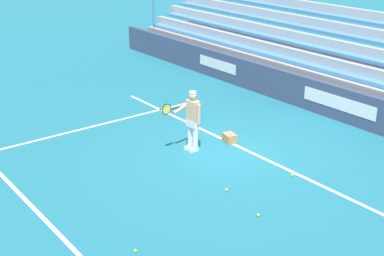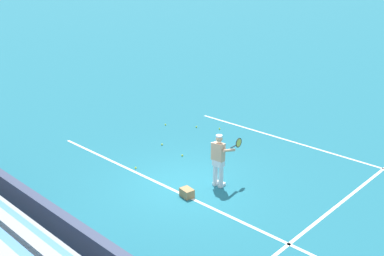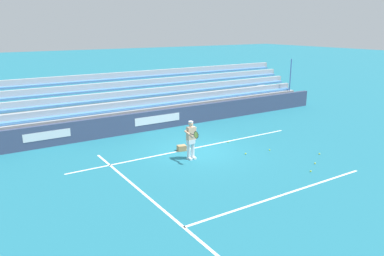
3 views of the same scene
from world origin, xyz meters
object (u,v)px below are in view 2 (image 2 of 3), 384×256
at_px(tennis_ball_stray_back, 220,129).
at_px(tennis_ball_by_box, 136,168).
at_px(ball_box_cardboard, 187,193).
at_px(tennis_ball_midcourt, 162,144).
at_px(tennis_ball_toward_net, 166,125).
at_px(tennis_ball_far_left, 196,127).
at_px(tennis_ball_far_right, 182,155).
at_px(tennis_player, 219,160).

relative_size(tennis_ball_stray_back, tennis_ball_by_box, 1.00).
bearing_deg(ball_box_cardboard, tennis_ball_midcourt, 147.44).
bearing_deg(tennis_ball_toward_net, tennis_ball_midcourt, -46.95).
xyz_separation_m(ball_box_cardboard, tennis_ball_stray_back, (-3.01, 5.09, -0.10)).
bearing_deg(tennis_ball_by_box, tennis_ball_midcourt, 113.25).
height_order(ball_box_cardboard, tennis_ball_far_left, ball_box_cardboard).
relative_size(ball_box_cardboard, tennis_ball_far_right, 6.06).
bearing_deg(tennis_ball_far_right, tennis_ball_toward_net, 146.96).
distance_m(ball_box_cardboard, tennis_ball_far_right, 2.99).
distance_m(tennis_player, tennis_ball_stray_back, 5.14).
bearing_deg(tennis_ball_stray_back, ball_box_cardboard, -59.44).
relative_size(tennis_ball_far_left, tennis_ball_midcourt, 1.00).
bearing_deg(tennis_ball_stray_back, tennis_ball_by_box, -85.51).
relative_size(tennis_ball_stray_back, tennis_ball_toward_net, 1.00).
distance_m(tennis_player, tennis_ball_by_box, 3.15).
bearing_deg(ball_box_cardboard, tennis_ball_far_right, 137.27).
relative_size(tennis_ball_stray_back, tennis_ball_far_right, 1.00).
height_order(tennis_ball_midcourt, tennis_ball_by_box, same).
bearing_deg(tennis_ball_toward_net, tennis_player, -26.94).
distance_m(tennis_ball_stray_back, tennis_ball_midcourt, 2.90).
bearing_deg(tennis_player, tennis_ball_midcourt, 164.45).
distance_m(tennis_ball_stray_back, tennis_ball_toward_net, 2.36).
height_order(tennis_ball_far_right, tennis_ball_by_box, same).
relative_size(tennis_ball_midcourt, tennis_ball_by_box, 1.00).
distance_m(tennis_ball_toward_net, tennis_ball_by_box, 4.40).
xyz_separation_m(tennis_player, tennis_ball_stray_back, (-3.24, 3.90, -0.86)).
distance_m(tennis_ball_far_right, tennis_ball_toward_net, 3.38).
height_order(tennis_player, tennis_ball_far_left, tennis_player).
bearing_deg(tennis_ball_far_right, tennis_player, -18.93).
xyz_separation_m(tennis_ball_far_left, tennis_ball_midcourt, (0.37, -2.35, 0.00)).
bearing_deg(tennis_player, tennis_ball_stray_back, 129.78).
bearing_deg(tennis_ball_midcourt, tennis_ball_by_box, -66.75).
xyz_separation_m(tennis_ball_far_left, tennis_ball_far_right, (1.67, -2.55, 0.00)).
height_order(tennis_ball_far_right, tennis_ball_midcourt, same).
relative_size(tennis_ball_toward_net, tennis_ball_by_box, 1.00).
relative_size(tennis_ball_far_left, tennis_ball_far_right, 1.00).
bearing_deg(tennis_player, tennis_ball_far_right, 161.07).
height_order(tennis_ball_far_left, tennis_ball_midcourt, same).
bearing_deg(tennis_ball_far_left, tennis_ball_far_right, -56.77).
distance_m(tennis_ball_stray_back, tennis_ball_by_box, 4.92).
distance_m(ball_box_cardboard, tennis_ball_far_left, 6.00).
distance_m(tennis_ball_far_right, tennis_ball_midcourt, 1.32).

